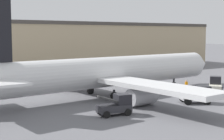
% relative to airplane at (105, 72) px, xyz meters
% --- Properties ---
extents(ground_plane, '(400.00, 400.00, 0.00)m').
position_rel_airplane_xyz_m(ground_plane, '(1.04, 0.09, -3.05)').
color(ground_plane, slate).
extents(terminal_building, '(64.57, 15.26, 10.41)m').
position_rel_airplane_xyz_m(terminal_building, '(15.07, 33.14, 2.16)').
color(terminal_building, tan).
rests_on(terminal_building, ground_plane).
extents(airplane, '(40.02, 34.07, 12.05)m').
position_rel_airplane_xyz_m(airplane, '(0.00, 0.00, 0.00)').
color(airplane, silver).
rests_on(airplane, ground_plane).
extents(ground_crew_worker, '(0.40, 0.40, 1.80)m').
position_rel_airplane_xyz_m(ground_crew_worker, '(10.03, -4.08, -2.09)').
color(ground_crew_worker, '#1E2338').
rests_on(ground_crew_worker, ground_plane).
extents(baggage_tug, '(3.66, 3.26, 2.00)m').
position_rel_airplane_xyz_m(baggage_tug, '(6.40, -9.35, -2.10)').
color(baggage_tug, '#B2B2B7').
rests_on(baggage_tug, ground_plane).
extents(belt_loader_truck, '(3.42, 2.17, 2.01)m').
position_rel_airplane_xyz_m(belt_loader_truck, '(-4.47, -9.02, -2.09)').
color(belt_loader_truck, '#2D2D33').
rests_on(belt_loader_truck, ground_plane).
extents(pushback_tug, '(3.25, 3.15, 2.10)m').
position_rel_airplane_xyz_m(pushback_tug, '(13.96, -5.56, -2.10)').
color(pushback_tug, beige).
rests_on(pushback_tug, ground_plane).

